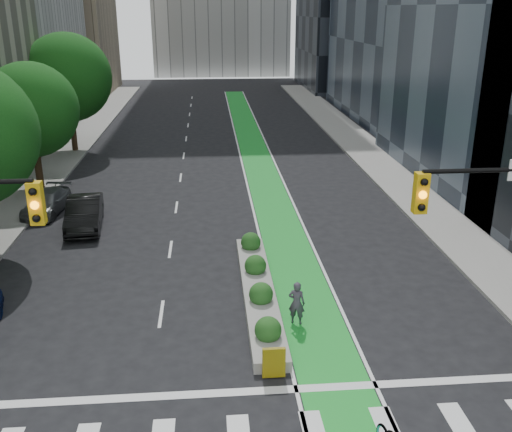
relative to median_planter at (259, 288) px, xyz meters
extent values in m
plane|color=black|center=(-1.20, -7.04, -0.37)|extent=(160.00, 160.00, 0.00)
cube|color=gray|center=(-13.00, 17.96, -0.30)|extent=(3.60, 90.00, 0.15)
cube|color=gray|center=(10.60, 17.96, -0.30)|extent=(3.60, 90.00, 0.15)
cube|color=green|center=(1.80, 22.96, -0.37)|extent=(2.20, 70.00, 0.01)
cylinder|color=black|center=(-12.20, 14.96, 1.87)|extent=(0.44, 0.44, 4.48)
sphere|color=#0E4312|center=(-12.20, 14.96, 4.59)|extent=(5.60, 5.60, 5.60)
cylinder|color=black|center=(-12.20, 24.96, 2.20)|extent=(0.44, 0.44, 5.15)
sphere|color=#0E4312|center=(-12.20, 24.96, 5.33)|extent=(6.60, 6.60, 6.60)
cube|color=gold|center=(-5.90, -6.54, 5.88)|extent=(0.34, 0.28, 1.05)
sphere|color=orange|center=(-5.90, -6.70, 5.88)|extent=(0.20, 0.20, 0.20)
cube|color=gold|center=(3.50, -6.54, 5.88)|extent=(0.34, 0.28, 1.05)
sphere|color=orange|center=(3.50, -6.70, 5.88)|extent=(0.20, 0.20, 0.20)
cube|color=gray|center=(0.00, -0.04, -0.17)|extent=(1.20, 10.00, 0.40)
cube|color=yellow|center=(0.00, -5.24, 0.18)|extent=(0.70, 0.12, 1.00)
sphere|color=#194C19|center=(0.00, -3.54, 0.28)|extent=(0.90, 0.90, 0.90)
sphere|color=#194C19|center=(0.00, -1.04, 0.28)|extent=(0.90, 0.90, 0.90)
sphere|color=#194C19|center=(0.00, 1.46, 0.28)|extent=(0.90, 0.90, 0.90)
sphere|color=#194C19|center=(0.00, 3.96, 0.28)|extent=(0.90, 0.90, 0.90)
imported|color=#3D3843|center=(1.17, -2.11, 0.45)|extent=(0.70, 0.58, 1.64)
imported|color=black|center=(-8.20, 8.20, 0.41)|extent=(2.16, 4.87, 1.55)
imported|color=slate|center=(-10.70, 10.61, 0.24)|extent=(2.25, 4.39, 1.22)
camera|label=1|loc=(-1.77, -19.76, 10.25)|focal=40.00mm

